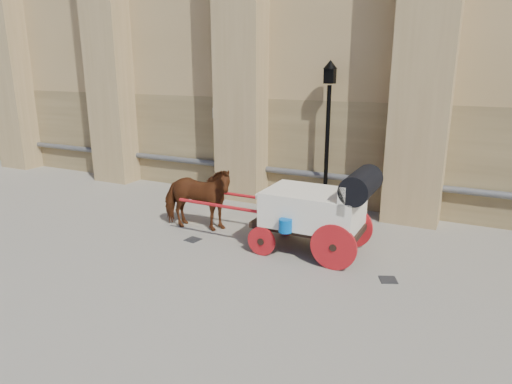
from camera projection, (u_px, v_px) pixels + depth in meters
The scene contains 6 objects.
ground at pixel (208, 242), 10.60m from camera, with size 90.00×90.00×0.00m, color slate.
horse at pixel (197, 198), 11.18m from camera, with size 0.88×1.92×1.62m, color #5E2B14.
carriage at pixel (319, 207), 9.69m from camera, with size 4.45×1.58×1.94m.
street_lamp at pixel (328, 133), 12.38m from camera, with size 0.38×0.38×4.09m.
drain_grate_near at pixel (193, 240), 10.71m from camera, with size 0.32×0.32×0.01m, color black.
drain_grate_far at pixel (388, 280), 8.72m from camera, with size 0.32×0.32×0.01m, color black.
Camera 1 is at (5.39, -8.37, 3.99)m, focal length 32.00 mm.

